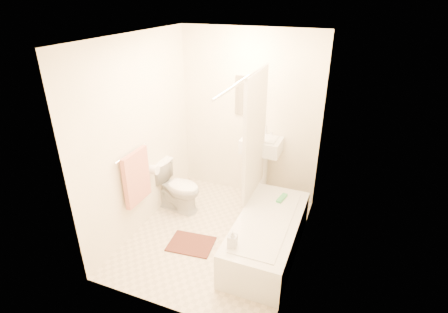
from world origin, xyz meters
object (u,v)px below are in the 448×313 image
at_px(toilet, 177,187).
at_px(sink, 261,166).
at_px(bath_mat, 191,244).
at_px(soap_bottle, 232,239).
at_px(bathtub, 267,236).

bearing_deg(toilet, sink, -48.77).
height_order(sink, bath_mat, sink).
xyz_separation_m(sink, soap_bottle, (0.19, -1.67, 0.01)).
relative_size(sink, bath_mat, 1.99).
height_order(bathtub, bath_mat, bathtub).
relative_size(toilet, soap_bottle, 3.49).
xyz_separation_m(toilet, sink, (1.00, 0.68, 0.19)).
bearing_deg(toilet, bath_mat, -134.06).
relative_size(bathtub, soap_bottle, 7.82).
bearing_deg(sink, soap_bottle, -82.91).
bearing_deg(bathtub, toilet, 163.52).
distance_m(bathtub, soap_bottle, 0.69).
distance_m(sink, soap_bottle, 1.68).
distance_m(toilet, sink, 1.22).
relative_size(toilet, bathtub, 0.45).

